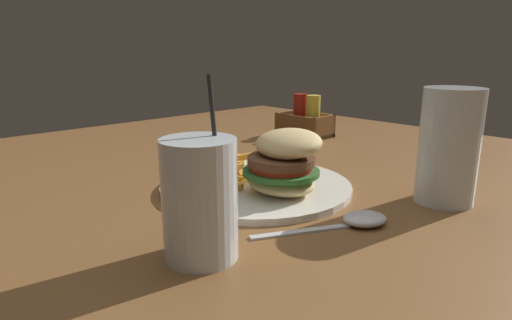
# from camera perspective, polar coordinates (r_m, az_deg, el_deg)

# --- Properties ---
(dining_table) EXTENTS (1.55, 1.22, 0.72)m
(dining_table) POSITION_cam_1_polar(r_m,az_deg,el_deg) (0.78, 8.81, -9.00)
(dining_table) COLOR brown
(dining_table) RESTS_ON ground_plane
(meal_plate_near) EXTENTS (0.30, 0.30, 0.11)m
(meal_plate_near) POSITION_cam_1_polar(r_m,az_deg,el_deg) (0.67, 1.41, -1.88)
(meal_plate_near) COLOR silver
(meal_plate_near) RESTS_ON dining_table
(beer_glass) EXTENTS (0.08, 0.08, 0.17)m
(beer_glass) POSITION_cam_1_polar(r_m,az_deg,el_deg) (0.67, 24.29, 1.46)
(beer_glass) COLOR silver
(beer_glass) RESTS_ON dining_table
(juice_glass) EXTENTS (0.08, 0.08, 0.19)m
(juice_glass) POSITION_cam_1_polar(r_m,az_deg,el_deg) (0.46, -7.48, -5.95)
(juice_glass) COLOR silver
(juice_glass) RESTS_ON dining_table
(spoon) EXTENTS (0.11, 0.17, 0.02)m
(spoon) POSITION_cam_1_polar(r_m,az_deg,el_deg) (0.57, 13.64, -7.75)
(spoon) COLOR silver
(spoon) RESTS_ON dining_table
(condiment_caddy) EXTENTS (0.13, 0.09, 0.11)m
(condiment_caddy) POSITION_cam_1_polar(r_m,az_deg,el_deg) (1.11, 6.60, 5.08)
(condiment_caddy) COLOR brown
(condiment_caddy) RESTS_ON dining_table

